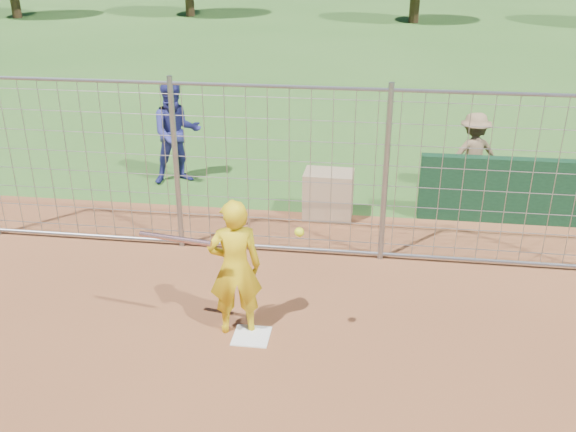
# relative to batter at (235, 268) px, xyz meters

# --- Properties ---
(ground) EXTENTS (100.00, 100.00, 0.00)m
(ground) POSITION_rel_batter_xyz_m (0.20, 0.07, -0.85)
(ground) COLOR #2D591E
(ground) RESTS_ON ground
(home_plate) EXTENTS (0.43, 0.43, 0.02)m
(home_plate) POSITION_rel_batter_xyz_m (0.20, -0.13, -0.84)
(home_plate) COLOR silver
(home_plate) RESTS_ON ground
(dugout_wall) EXTENTS (2.60, 0.20, 1.10)m
(dugout_wall) POSITION_rel_batter_xyz_m (3.60, 3.67, -0.30)
(dugout_wall) COLOR #11381E
(dugout_wall) RESTS_ON ground
(batter) EXTENTS (0.71, 0.56, 1.70)m
(batter) POSITION_rel_batter_xyz_m (0.00, 0.00, 0.00)
(batter) COLOR gold
(batter) RESTS_ON ground
(bystander_a) EXTENTS (1.16, 1.06, 1.92)m
(bystander_a) POSITION_rel_batter_xyz_m (-2.13, 4.72, 0.11)
(bystander_a) COLOR navy
(bystander_a) RESTS_ON ground
(bystander_c) EXTENTS (1.09, 0.79, 1.51)m
(bystander_c) POSITION_rel_batter_xyz_m (3.27, 4.83, -0.10)
(bystander_c) COLOR #806446
(bystander_c) RESTS_ON ground
(equipment_bin) EXTENTS (0.82, 0.57, 0.80)m
(equipment_bin) POSITION_rel_batter_xyz_m (0.82, 3.46, -0.45)
(equipment_bin) COLOR tan
(equipment_bin) RESTS_ON ground
(equipment_in_play) EXTENTS (1.86, 0.20, 0.26)m
(equipment_in_play) POSITION_rel_batter_xyz_m (-0.27, -0.26, 0.50)
(equipment_in_play) COLOR silver
(equipment_in_play) RESTS_ON ground
(backstop_fence) EXTENTS (9.08, 0.08, 2.60)m
(backstop_fence) POSITION_rel_batter_xyz_m (0.20, 2.07, 0.41)
(backstop_fence) COLOR gray
(backstop_fence) RESTS_ON ground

